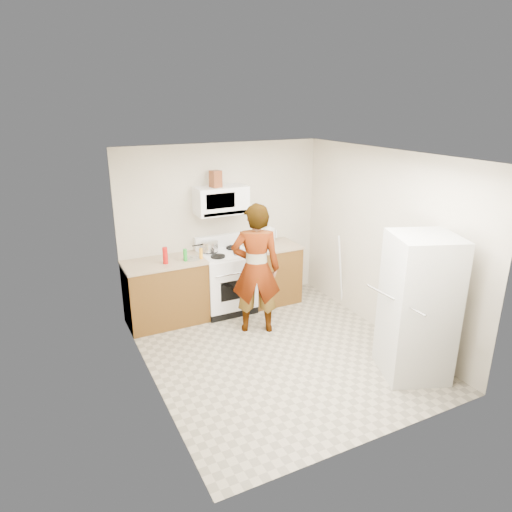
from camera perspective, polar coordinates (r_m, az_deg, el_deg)
floor at (r=6.01m, az=2.87°, el=-11.94°), size 3.60×3.60×0.00m
back_wall at (r=7.02m, az=-4.11°, el=3.74°), size 3.20×0.02×2.50m
right_wall at (r=6.38m, az=15.63°, el=1.51°), size 0.02×3.60×2.50m
cabinet_left at (r=6.70m, az=-11.22°, el=-4.59°), size 1.12×0.62×0.90m
counter_left at (r=6.53m, az=-11.48°, el=-0.82°), size 1.14×0.64×0.03m
cabinet_right at (r=7.29m, az=1.89°, el=-2.26°), size 0.80×0.62×0.90m
counter_right at (r=7.13m, az=1.93°, el=1.24°), size 0.82×0.64×0.03m
gas_range at (r=6.96m, az=-3.76°, el=-3.04°), size 0.76×0.65×1.13m
microwave at (r=6.72m, az=-4.40°, el=6.99°), size 0.76×0.38×0.40m
person at (r=6.18m, az=-0.01°, el=-1.63°), size 0.79×0.68×1.82m
fridge at (r=5.54m, az=19.59°, el=-6.03°), size 0.91×0.91×1.70m
kettle at (r=7.33m, az=1.73°, el=2.69°), size 0.19×0.19×0.20m
jug at (r=6.60m, az=-5.07°, el=9.58°), size 0.17×0.17×0.24m
saucepan at (r=6.81m, az=-5.81°, el=1.21°), size 0.32×0.32×0.13m
tray at (r=6.73m, az=-1.74°, el=0.49°), size 0.28×0.21×0.05m
bottle_spray at (r=6.40m, az=-11.28°, el=0.04°), size 0.08×0.08×0.23m
bottle_hot_sauce at (r=6.54m, az=-6.89°, el=0.31°), size 0.05×0.05×0.15m
bottle_green_cap at (r=6.47m, az=-8.84°, el=0.12°), size 0.06×0.06×0.18m
pot_lid at (r=6.57m, az=-8.07°, el=-0.30°), size 0.31×0.31×0.01m
broom at (r=7.12m, az=10.52°, el=-1.86°), size 0.25×0.13×1.18m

